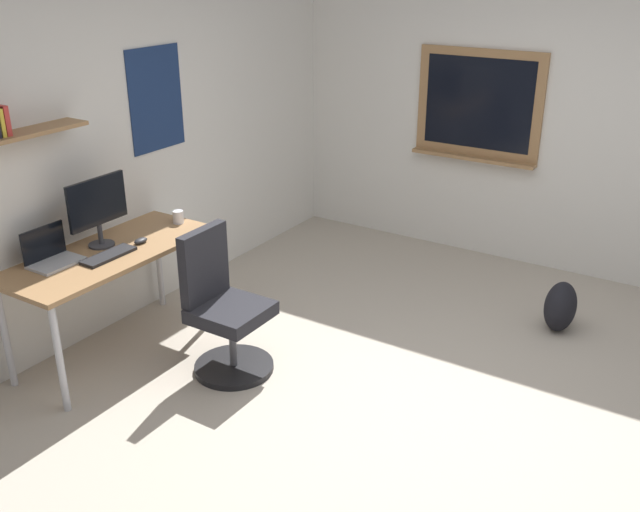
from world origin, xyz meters
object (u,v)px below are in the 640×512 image
object	(u,v)px
desk	(110,261)
office_chair	(223,312)
laptop	(51,255)
backpack	(560,307)
keyboard	(109,256)
coffee_mug	(178,217)
computer_mouse	(141,241)
monitor_primary	(98,207)

from	to	relation	value
desk	office_chair	world-z (taller)	office_chair
laptop	backpack	bearing A→B (deg)	-49.46
keyboard	coffee_mug	world-z (taller)	coffee_mug
computer_mouse	backpack	distance (m)	2.99
keyboard	backpack	world-z (taller)	keyboard
backpack	computer_mouse	bearing A→B (deg)	125.46
office_chair	backpack	world-z (taller)	office_chair
laptop	desk	bearing A→B (deg)	-24.42
desk	laptop	bearing A→B (deg)	155.58
keyboard	computer_mouse	bearing A→B (deg)	0.00
desk	laptop	size ratio (longest dim) A/B	4.68
computer_mouse	backpack	world-z (taller)	computer_mouse
laptop	keyboard	xyz separation A→B (m)	(0.25, -0.23, -0.04)
computer_mouse	backpack	size ratio (longest dim) A/B	0.28
backpack	laptop	bearing A→B (deg)	130.54
office_chair	keyboard	distance (m)	0.81
monitor_primary	keyboard	size ratio (longest dim) A/B	1.25
computer_mouse	coffee_mug	size ratio (longest dim) A/B	1.13
office_chair	laptop	world-z (taller)	laptop
office_chair	keyboard	size ratio (longest dim) A/B	2.57
monitor_primary	computer_mouse	bearing A→B (deg)	-46.10
computer_mouse	backpack	xyz separation A→B (m)	(1.70, -2.39, -0.58)
computer_mouse	desk	bearing A→B (deg)	159.47
coffee_mug	backpack	distance (m)	2.82
office_chair	keyboard	world-z (taller)	office_chair
computer_mouse	office_chair	bearing A→B (deg)	-88.94
desk	keyboard	xyz separation A→B (m)	(-0.07, -0.08, 0.09)
desk	backpack	distance (m)	3.15
keyboard	computer_mouse	size ratio (longest dim) A/B	3.56
monitor_primary	laptop	bearing A→B (deg)	172.43
desk	coffee_mug	xyz separation A→B (m)	(0.63, -0.03, 0.12)
keyboard	coffee_mug	distance (m)	0.70
desk	keyboard	distance (m)	0.14
computer_mouse	coffee_mug	world-z (taller)	coffee_mug
monitor_primary	backpack	bearing A→B (deg)	-53.88
laptop	keyboard	bearing A→B (deg)	-41.65
monitor_primary	backpack	size ratio (longest dim) A/B	1.25
desk	monitor_primary	world-z (taller)	monitor_primary
laptop	backpack	world-z (taller)	laptop
laptop	keyboard	distance (m)	0.34
desk	backpack	xyz separation A→B (m)	(1.91, -2.46, -0.48)
monitor_primary	coffee_mug	bearing A→B (deg)	-12.23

